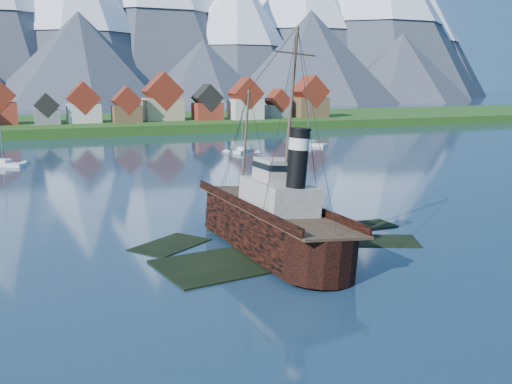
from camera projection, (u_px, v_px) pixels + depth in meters
name	position (u px, v px, depth m)	size (l,w,h in m)	color
ground	(271.00, 251.00, 58.23)	(1400.00, 1400.00, 0.00)	#1A3249
shoal	(278.00, 247.00, 60.92)	(31.71, 21.24, 1.14)	black
shore_bank	(85.00, 128.00, 212.33)	(600.00, 80.00, 3.20)	#164012
seawall	(99.00, 137.00, 177.89)	(600.00, 2.50, 2.00)	#3F3D38
tugboat_wreck	(262.00, 219.00, 59.53)	(6.84, 29.45, 23.34)	black
sailboat_c	(3.00, 165.00, 116.14)	(8.97, 7.64, 12.21)	silver
sailboat_d	(242.00, 151.00, 138.97)	(6.84, 7.61, 11.20)	silver
sailboat_e	(308.00, 145.00, 153.11)	(7.95, 10.59, 12.51)	silver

